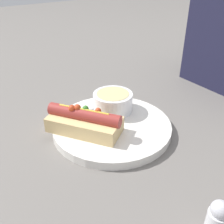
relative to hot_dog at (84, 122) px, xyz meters
name	(u,v)px	position (x,y,z in m)	size (l,w,h in m)	color
ground_plane	(112,130)	(0.01, 0.07, -0.04)	(4.00, 4.00, 0.00)	slate
dinner_plate	(112,127)	(0.01, 0.07, -0.03)	(0.28, 0.28, 0.02)	white
hot_dog	(84,122)	(0.00, 0.00, 0.00)	(0.17, 0.15, 0.06)	#E5C17F
soup_bowl	(113,101)	(-0.04, 0.10, 0.00)	(0.10, 0.10, 0.05)	white
spoon	(99,104)	(-0.08, 0.09, -0.02)	(0.06, 0.15, 0.01)	#B7B7BC
salt_shaker	(217,220)	(0.32, 0.04, -0.01)	(0.03, 0.03, 0.07)	silver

